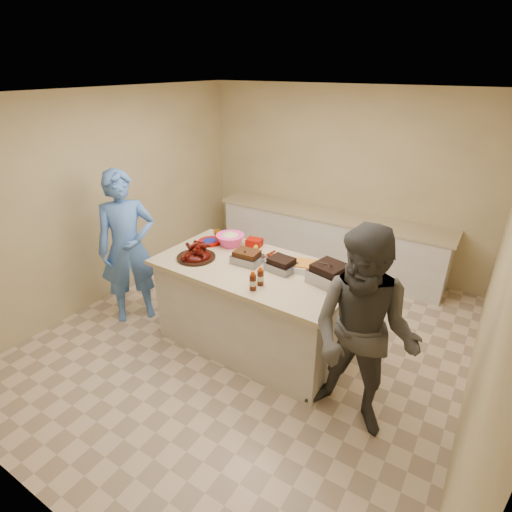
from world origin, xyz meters
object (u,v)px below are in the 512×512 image
Objects in this scene: bbq_bottle_b at (260,285)px; guest_blue at (138,314)px; rib_platter at (196,258)px; roasting_pan at (328,282)px; coleslaw_bowl at (230,245)px; mustard_bottle at (256,254)px; bbq_bottle_a at (253,290)px; island at (254,343)px; guest_gray at (351,420)px; plastic_cup at (218,238)px.

bbq_bottle_b reaches higher than guest_blue.
rib_platter is 1.48m from roasting_pan.
rib_platter is at bearing -104.08° from coleslaw_bowl.
roasting_pan is at bearing -8.70° from coleslaw_bowl.
coleslaw_bowl reaches higher than mustard_bottle.
coleslaw_bowl is at bearing 75.92° from rib_platter.
guest_blue is (-2.40, -0.41, -1.01)m from roasting_pan.
bbq_bottle_a is 2.11m from guest_blue.
mustard_bottle is at bearing -31.37° from guest_blue.
bbq_bottle_b is at bearing -45.94° from island.
rib_platter is (-0.64, -0.17, 1.01)m from island.
island is at bearing -62.80° from mustard_bottle.
guest_gray is (1.10, -0.06, -1.01)m from bbq_bottle_a.
rib_platter is 0.23× the size of guest_blue.
bbq_bottle_a is (-0.55, -0.52, 0.00)m from roasting_pan.
bbq_bottle_a is (0.26, -0.42, 1.01)m from island.
island is 1.21m from rib_platter.
mustard_bottle is 0.07× the size of guest_gray.
coleslaw_bowl reaches higher than bbq_bottle_a.
plastic_cup is at bearing 141.59° from bbq_bottle_a.
roasting_pan is 1.34m from coleslaw_bowl.
mustard_bottle reaches higher than island.
guest_blue is (-1.07, -0.62, -1.01)m from coleslaw_bowl.
bbq_bottle_b is 2.12m from guest_blue.
plastic_cup is 2.53m from guest_gray.
guest_blue is (-0.95, -0.14, -1.01)m from rib_platter.
guest_blue is at bearing -167.00° from island.
island is 11.00× the size of bbq_bottle_b.
plastic_cup is (-1.60, 0.31, 0.00)m from roasting_pan.
roasting_pan is at bearing -11.03° from plastic_cup.
plastic_cup is at bearing -177.20° from roasting_pan.
guest_gray is (1.49, -0.74, -1.01)m from mustard_bottle.
guest_gray is at bearing -32.60° from roasting_pan.
roasting_pan is 0.18× the size of guest_gray.
mustard_bottle is (-0.39, 0.68, 0.00)m from bbq_bottle_a.
bbq_bottle_a reaches higher than plastic_cup.
bbq_bottle_a reaches higher than bbq_bottle_b.
plastic_cup is 0.05× the size of guest_gray.
rib_platter reaches higher than mustard_bottle.
mustard_bottle is at bearing -6.57° from coleslaw_bowl.
guest_gray is (2.95, -0.16, 0.00)m from guest_blue.
mustard_bottle is 0.67m from plastic_cup.
mustard_bottle is at bearing 125.75° from bbq_bottle_b.
rib_platter is 0.67m from mustard_bottle.
mustard_bottle is at bearing 40.74° from rib_platter.
bbq_bottle_b is at bearing 174.01° from guest_gray.
mustard_bottle is 1.31× the size of plastic_cup.
rib_platter reaches higher than plastic_cup.
plastic_cup is at bearing 104.30° from rib_platter.
roasting_pan is at bearing 43.45° from bbq_bottle_a.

